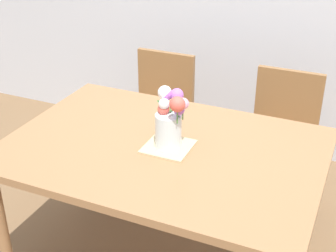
% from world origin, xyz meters
% --- Properties ---
extents(dining_table, '(1.56, 1.09, 0.78)m').
position_xyz_m(dining_table, '(0.00, 0.00, 0.69)').
color(dining_table, '#9E7047').
rests_on(dining_table, ground_plane).
extents(chair_left, '(0.42, 0.42, 0.90)m').
position_xyz_m(chair_left, '(-0.43, 0.88, 0.52)').
color(chair_left, olive).
rests_on(chair_left, ground_plane).
extents(chair_right, '(0.42, 0.42, 0.90)m').
position_xyz_m(chair_right, '(0.43, 0.88, 0.52)').
color(chair_right, olive).
rests_on(chair_right, ground_plane).
extents(placemat, '(0.23, 0.23, 0.01)m').
position_xyz_m(placemat, '(0.03, -0.00, 0.78)').
color(placemat, '#CCB789').
rests_on(placemat, dining_table).
extents(flower_vase, '(0.18, 0.20, 0.30)m').
position_xyz_m(flower_vase, '(0.03, 0.00, 0.94)').
color(flower_vase, silver).
rests_on(flower_vase, placemat).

